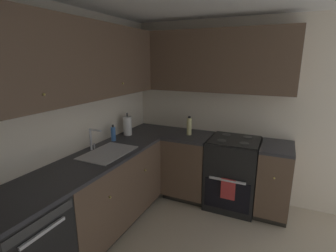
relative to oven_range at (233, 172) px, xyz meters
name	(u,v)px	position (x,y,z in m)	size (l,w,h in m)	color
wall_back	(47,133)	(-1.50, 1.52, 0.74)	(3.67, 0.05, 2.40)	beige
wall_right	(263,114)	(0.31, -0.29, 0.74)	(0.05, 3.67, 2.40)	beige
lower_cabinets_back	(107,192)	(-1.08, 1.20, -0.02)	(1.52, 0.62, 0.87)	brown
countertop_back	(104,155)	(-1.08, 1.20, 0.42)	(2.72, 0.60, 0.04)	#2D2D33
lower_cabinets_right	(219,172)	(-0.02, 0.17, -0.02)	(0.62, 1.59, 0.87)	brown
countertop_right	(221,140)	(-0.02, 0.17, 0.42)	(0.60, 1.59, 0.03)	#2D2D33
oven_range	(233,172)	(0.00, 0.00, 0.00)	(0.68, 0.62, 1.05)	black
upper_cabinets_back	(75,61)	(-1.24, 1.34, 1.41)	(2.40, 0.34, 0.76)	brown
upper_cabinets_right	(208,61)	(0.12, 0.43, 1.41)	(0.32, 2.14, 0.76)	brown
sink	(108,156)	(-1.05, 1.17, 0.40)	(0.61, 0.40, 0.10)	#B7B7BC
faucet	(92,138)	(-1.04, 1.38, 0.59)	(0.07, 0.16, 0.25)	silver
soap_bottle	(113,134)	(-0.66, 1.38, 0.53)	(0.06, 0.06, 0.21)	#3F72BF
paper_towel_roll	(128,126)	(-0.37, 1.36, 0.57)	(0.11, 0.11, 0.31)	white
oil_bottle	(189,126)	(-0.02, 0.61, 0.56)	(0.07, 0.07, 0.26)	beige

